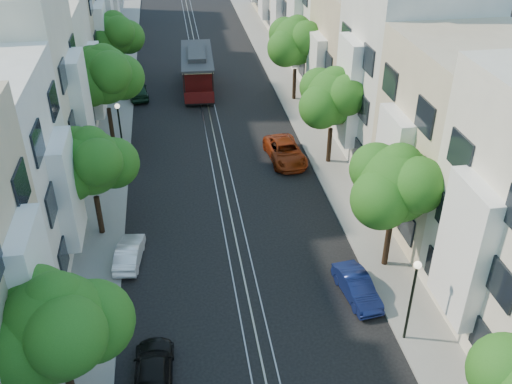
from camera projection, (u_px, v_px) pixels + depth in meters
name	position (u px, v px, depth m)	size (l,w,h in m)	color
ground	(211.00, 120.00, 44.09)	(200.00, 200.00, 0.00)	black
sidewalk_east	(302.00, 114.00, 45.01)	(2.50, 80.00, 0.12)	gray
sidewalk_west	(115.00, 126.00, 43.11)	(2.50, 80.00, 0.12)	gray
rail_left	(204.00, 120.00, 44.01)	(0.06, 80.00, 0.02)	gray
rail_slot	(211.00, 120.00, 44.09)	(0.06, 80.00, 0.02)	gray
rail_right	(218.00, 120.00, 44.16)	(0.06, 80.00, 0.02)	gray
lane_line	(211.00, 120.00, 44.09)	(0.08, 80.00, 0.01)	tan
townhouses_east	(365.00, 47.00, 42.84)	(7.75, 72.00, 12.00)	beige
townhouses_west	(38.00, 65.00, 39.79)	(7.75, 72.00, 11.76)	silver
tree_e_b	(397.00, 186.00, 26.57)	(4.93, 4.08, 6.68)	black
tree_e_c	(334.00, 99.00, 35.88)	(4.84, 3.99, 6.52)	black
tree_e_d	(297.00, 42.00, 44.98)	(5.01, 4.16, 6.85)	black
tree_w_a	(58.00, 329.00, 18.80)	(4.93, 4.08, 6.68)	black
tree_w_b	(92.00, 164.00, 29.06)	(4.72, 3.87, 6.27)	black
tree_w_c	(105.00, 76.00, 37.95)	(5.13, 4.28, 7.09)	black
tree_w_d	(115.00, 35.00, 47.44)	(4.84, 3.99, 6.52)	black
lamp_east	(413.00, 289.00, 23.25)	(0.32, 0.32, 4.16)	black
lamp_west	(120.00, 124.00, 36.73)	(0.32, 0.32, 4.16)	black
cable_car	(197.00, 69.00, 48.49)	(2.93, 8.39, 3.19)	black
parked_car_e_mid	(357.00, 287.00, 26.78)	(1.21, 3.47, 1.14)	#0D1643
parked_car_e_far	(285.00, 152.00, 38.23)	(2.17, 4.71, 1.31)	maroon
parked_car_w_near	(153.00, 370.00, 22.59)	(1.57, 3.86, 1.12)	black
parked_car_w_mid	(129.00, 253.00, 29.04)	(1.16, 3.32, 1.10)	white
parked_car_w_far	(138.00, 90.00, 47.60)	(1.53, 3.81, 1.30)	black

